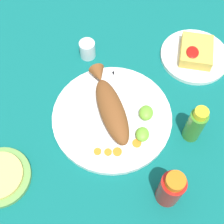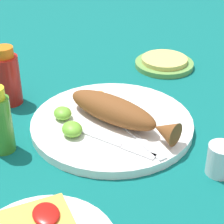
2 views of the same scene
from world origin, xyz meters
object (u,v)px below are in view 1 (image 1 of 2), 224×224
object	(u,v)px
hot_sauce_bottle_green	(195,125)
hot_sauce_bottle_red	(171,189)
fried_fish	(110,106)
salt_cup	(88,50)
fork_near	(110,89)
side_plate_fries	(194,56)
tortilla_plate	(0,177)
main_plate	(112,117)
fork_far	(126,91)

from	to	relation	value
hot_sauce_bottle_green	hot_sauce_bottle_red	bearing A→B (deg)	-15.04
fried_fish	salt_cup	xyz separation A→B (m)	(-0.20, -0.11, -0.02)
fork_near	hot_sauce_bottle_green	xyz separation A→B (m)	(0.10, 0.25, 0.04)
hot_sauce_bottle_red	side_plate_fries	size ratio (longest dim) A/B	0.63
fried_fish	tortilla_plate	bearing A→B (deg)	-74.27
main_plate	fork_far	world-z (taller)	fork_far
fork_near	side_plate_fries	bearing A→B (deg)	-61.15
fork_far	hot_sauce_bottle_green	bearing A→B (deg)	-150.25
fried_fish	fork_far	distance (m)	0.08
fork_far	hot_sauce_bottle_red	xyz separation A→B (m)	(0.28, 0.15, 0.05)
main_plate	fried_fish	bearing A→B (deg)	-151.74
fried_fish	side_plate_fries	xyz separation A→B (m)	(-0.25, 0.23, -0.04)
main_plate	tortilla_plate	world-z (taller)	main_plate
fork_far	main_plate	bearing A→B (deg)	128.69
hot_sauce_bottle_red	salt_cup	distance (m)	0.51
salt_cup	side_plate_fries	world-z (taller)	salt_cup
fork_far	side_plate_fries	xyz separation A→B (m)	(-0.18, 0.20, -0.01)
salt_cup	fried_fish	bearing A→B (deg)	28.89
salt_cup	tortilla_plate	size ratio (longest dim) A/B	0.36
hot_sauce_bottle_red	fork_near	bearing A→B (deg)	-144.82
tortilla_plate	hot_sauce_bottle_green	bearing A→B (deg)	113.90
fried_fish	tortilla_plate	xyz separation A→B (m)	(0.24, -0.25, -0.04)
side_plate_fries	tortilla_plate	world-z (taller)	same
fork_near	hot_sauce_bottle_green	distance (m)	0.27
fork_near	side_plate_fries	size ratio (longest dim) A/B	0.85
main_plate	side_plate_fries	world-z (taller)	main_plate
hot_sauce_bottle_green	salt_cup	bearing A→B (deg)	-123.36
fork_far	salt_cup	world-z (taller)	salt_cup
fork_far	salt_cup	xyz separation A→B (m)	(-0.13, -0.15, 0.01)
main_plate	salt_cup	world-z (taller)	salt_cup
fork_near	hot_sauce_bottle_red	distance (m)	0.35
hot_sauce_bottle_red	side_plate_fries	distance (m)	0.47
side_plate_fries	tortilla_plate	bearing A→B (deg)	-44.14
hot_sauce_bottle_red	main_plate	bearing A→B (deg)	-137.77
fork_far	hot_sauce_bottle_red	world-z (taller)	hot_sauce_bottle_red
fork_far	salt_cup	size ratio (longest dim) A/B	2.74
fork_near	hot_sauce_bottle_green	size ratio (longest dim) A/B	1.36
fork_near	fork_far	bearing A→B (deg)	-96.33
hot_sauce_bottle_red	hot_sauce_bottle_green	bearing A→B (deg)	164.96
hot_sauce_bottle_green	side_plate_fries	xyz separation A→B (m)	(-0.28, -0.00, -0.06)
fork_far	side_plate_fries	bearing A→B (deg)	-81.11
main_plate	fried_fish	world-z (taller)	fried_fish
salt_cup	tortilla_plate	world-z (taller)	salt_cup
hot_sauce_bottle_red	salt_cup	xyz separation A→B (m)	(-0.41, -0.30, -0.04)
hot_sauce_bottle_red	tortilla_plate	xyz separation A→B (m)	(0.03, -0.43, -0.06)
fork_near	tortilla_plate	size ratio (longest dim) A/B	1.14
main_plate	salt_cup	distance (m)	0.25
hot_sauce_bottle_red	salt_cup	world-z (taller)	hot_sauce_bottle_red
hot_sauce_bottle_red	salt_cup	bearing A→B (deg)	-144.22
main_plate	hot_sauce_bottle_green	size ratio (longest dim) A/B	2.52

